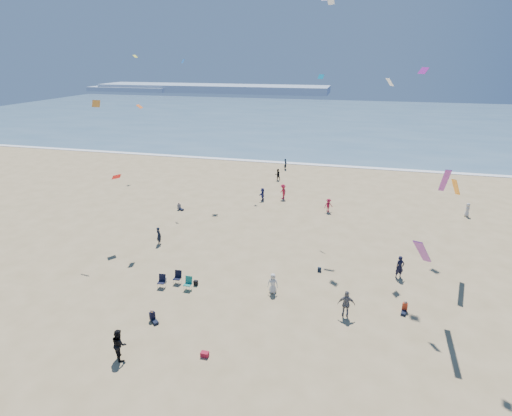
# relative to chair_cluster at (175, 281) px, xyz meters

# --- Properties ---
(ground) EXTENTS (220.00, 220.00, 0.00)m
(ground) POSITION_rel_chair_cluster_xyz_m (3.87, -6.84, -0.50)
(ground) COLOR tan
(ground) RESTS_ON ground
(ocean) EXTENTS (220.00, 100.00, 0.06)m
(ocean) POSITION_rel_chair_cluster_xyz_m (3.87, 88.16, -0.47)
(ocean) COLOR #476B84
(ocean) RESTS_ON ground
(surf_line) EXTENTS (220.00, 1.20, 0.08)m
(surf_line) POSITION_rel_chair_cluster_xyz_m (3.87, 38.16, -0.46)
(surf_line) COLOR white
(surf_line) RESTS_ON ground
(headland_far) EXTENTS (110.00, 20.00, 3.20)m
(headland_far) POSITION_rel_chair_cluster_xyz_m (-56.13, 163.16, 1.10)
(headland_far) COLOR #7A8EA8
(headland_far) RESTS_ON ground
(headland_near) EXTENTS (40.00, 14.00, 2.00)m
(headland_near) POSITION_rel_chair_cluster_xyz_m (-96.13, 158.16, 0.50)
(headland_near) COLOR #7A8EA8
(headland_near) RESTS_ON ground
(standing_flyers) EXTENTS (29.51, 43.84, 1.91)m
(standing_flyers) POSITION_rel_chair_cluster_xyz_m (7.84, 10.00, 0.34)
(standing_flyers) COLOR navy
(standing_flyers) RESTS_ON ground
(seated_group) EXTENTS (23.52, 30.14, 0.84)m
(seated_group) POSITION_rel_chair_cluster_xyz_m (6.50, -2.61, -0.08)
(seated_group) COLOR silver
(seated_group) RESTS_ON ground
(chair_cluster) EXTENTS (2.63, 1.43, 1.00)m
(chair_cluster) POSITION_rel_chair_cluster_xyz_m (0.00, 0.00, 0.00)
(chair_cluster) COLOR black
(chair_cluster) RESTS_ON ground
(white_tote) EXTENTS (0.35, 0.20, 0.40)m
(white_tote) POSITION_rel_chair_cluster_xyz_m (-1.17, 0.48, -0.30)
(white_tote) COLOR white
(white_tote) RESTS_ON ground
(black_backpack) EXTENTS (0.30, 0.22, 0.38)m
(black_backpack) POSITION_rel_chair_cluster_xyz_m (1.36, 0.59, -0.31)
(black_backpack) COLOR black
(black_backpack) RESTS_ON ground
(cooler) EXTENTS (0.45, 0.30, 0.30)m
(cooler) POSITION_rel_chair_cluster_xyz_m (4.73, -6.39, -0.35)
(cooler) COLOR maroon
(cooler) RESTS_ON ground
(navy_bag) EXTENTS (0.28, 0.18, 0.34)m
(navy_bag) POSITION_rel_chair_cluster_xyz_m (10.15, 4.89, -0.33)
(navy_bag) COLOR black
(navy_bag) RESTS_ON ground
(kites_aloft) EXTENTS (43.21, 44.09, 29.31)m
(kites_aloft) POSITION_rel_chair_cluster_xyz_m (11.52, 6.38, 13.26)
(kites_aloft) COLOR blue
(kites_aloft) RESTS_ON ground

